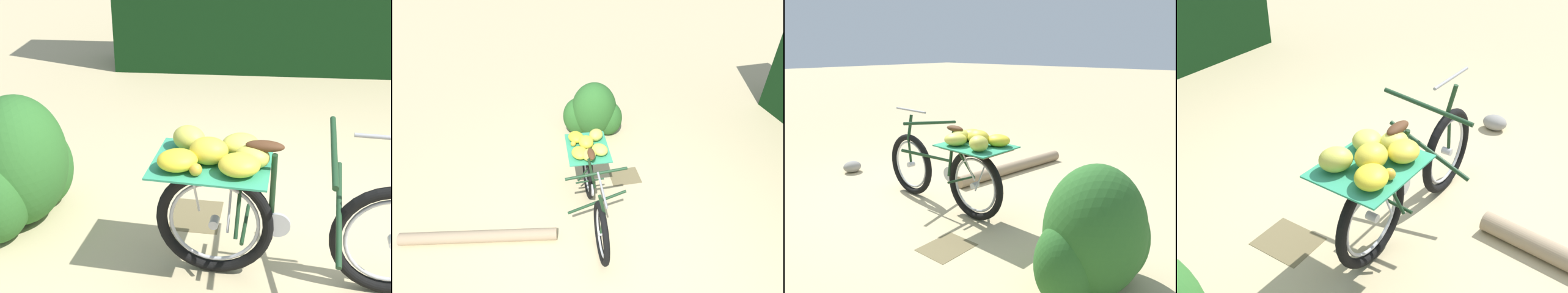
{
  "view_description": "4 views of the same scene",
  "coord_description": "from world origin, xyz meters",
  "views": [
    {
      "loc": [
        -2.91,
        0.46,
        2.22
      ],
      "look_at": [
        -0.18,
        0.89,
        0.88
      ],
      "focal_mm": 49.62,
      "sensor_mm": 36.0,
      "label": 1
    },
    {
      "loc": [
        -0.81,
        -2.67,
        3.5
      ],
      "look_at": [
        -0.18,
        0.7,
        0.87
      ],
      "focal_mm": 31.3,
      "sensor_mm": 36.0,
      "label": 2
    },
    {
      "loc": [
        2.57,
        3.21,
        1.71
      ],
      "look_at": [
        -0.27,
        0.76,
        0.75
      ],
      "focal_mm": 35.39,
      "sensor_mm": 36.0,
      "label": 3
    },
    {
      "loc": [
        -1.47,
        2.73,
        2.27
      ],
      "look_at": [
        -0.2,
        0.83,
        0.94
      ],
      "focal_mm": 41.5,
      "sensor_mm": 36.0,
      "label": 4
    }
  ],
  "objects": [
    {
      "name": "ground_plane",
      "position": [
        0.0,
        0.0,
        0.0
      ],
      "size": [
        60.0,
        60.0,
        0.0
      ],
      "primitive_type": "plane",
      "color": "#C6B284"
    },
    {
      "name": "shrub_cluster",
      "position": [
        0.19,
        2.22,
        0.42
      ],
      "size": [
        1.0,
        0.69,
        0.96
      ],
      "color": "#2D6628",
      "rests_on": "ground_plane"
    },
    {
      "name": "fallen_log",
      "position": [
        -1.64,
        0.18,
        0.08
      ],
      "size": [
        1.91,
        0.42,
        0.15
      ],
      "primitive_type": "cylinder",
      "rotation": [
        0.0,
        1.57,
        -0.14
      ],
      "color": "#9E8466",
      "rests_on": "ground_plane"
    },
    {
      "name": "bicycle",
      "position": [
        -0.18,
        0.42,
        0.52
      ],
      "size": [
        0.71,
        1.79,
        1.03
      ],
      "rotation": [
        0.0,
        0.0,
        -1.61
      ],
      "color": "black",
      "rests_on": "ground_plane"
    },
    {
      "name": "leaf_litter_patch",
      "position": [
        0.44,
        0.98,
        0.0
      ],
      "size": [
        0.44,
        0.36,
        0.01
      ],
      "primitive_type": "cube",
      "color": "olive",
      "rests_on": "ground_plane"
    }
  ]
}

